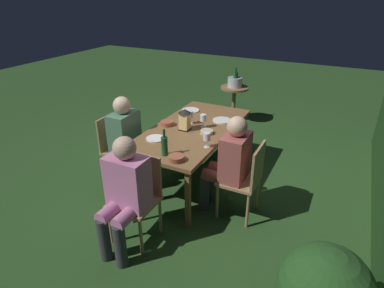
% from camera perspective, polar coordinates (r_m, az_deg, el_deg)
% --- Properties ---
extents(ground_plane, '(16.00, 16.00, 0.00)m').
position_cam_1_polar(ground_plane, '(4.34, 0.00, -6.10)').
color(ground_plane, '#26471E').
extents(dining_table, '(1.85, 0.91, 0.73)m').
position_cam_1_polar(dining_table, '(4.02, 0.00, 2.14)').
color(dining_table, brown).
rests_on(dining_table, ground).
extents(chair_head_far, '(0.40, 0.42, 0.87)m').
position_cam_1_polar(chair_head_far, '(3.24, -9.45, -8.62)').
color(chair_head_far, '#9E7A51').
rests_on(chair_head_far, ground).
extents(person_in_pink, '(0.48, 0.38, 1.15)m').
position_cam_1_polar(person_in_pink, '(3.03, -11.80, -8.08)').
color(person_in_pink, '#C675A3').
rests_on(person_in_pink, ground).
extents(chair_side_right_b, '(0.42, 0.40, 0.87)m').
position_cam_1_polar(chair_side_right_b, '(3.50, 9.40, -5.82)').
color(chair_side_right_b, '#9E7A51').
rests_on(chair_side_right_b, ground).
extents(person_in_rust, '(0.38, 0.47, 1.15)m').
position_cam_1_polar(person_in_rust, '(3.47, 6.52, -2.97)').
color(person_in_rust, '#9E4C47').
rests_on(person_in_rust, ground).
extents(chair_side_left_b, '(0.42, 0.40, 0.87)m').
position_cam_1_polar(chair_side_left_b, '(4.22, -12.91, -0.31)').
color(chair_side_left_b, '#9E7A51').
rests_on(chair_side_left_b, ground).
extents(person_in_green, '(0.38, 0.47, 1.15)m').
position_cam_1_polar(person_in_green, '(4.04, -10.95, 1.06)').
color(person_in_green, '#4C7A5B').
rests_on(person_in_green, ground).
extents(lantern_centerpiece, '(0.15, 0.15, 0.27)m').
position_cam_1_polar(lantern_centerpiece, '(3.90, -1.28, 4.51)').
color(lantern_centerpiece, black).
rests_on(lantern_centerpiece, dining_table).
extents(green_bottle_on_table, '(0.07, 0.07, 0.29)m').
position_cam_1_polar(green_bottle_on_table, '(3.33, -4.84, -0.26)').
color(green_bottle_on_table, '#195128').
rests_on(green_bottle_on_table, dining_table).
extents(wine_glass_a, '(0.08, 0.08, 0.17)m').
position_cam_1_polar(wine_glass_a, '(4.09, -0.34, 5.10)').
color(wine_glass_a, silver).
rests_on(wine_glass_a, dining_table).
extents(wine_glass_b, '(0.08, 0.08, 0.17)m').
position_cam_1_polar(wine_glass_b, '(3.48, 2.61, 1.18)').
color(wine_glass_b, silver).
rests_on(wine_glass_b, dining_table).
extents(wine_glass_c, '(0.08, 0.08, 0.17)m').
position_cam_1_polar(wine_glass_c, '(3.98, 1.98, 4.49)').
color(wine_glass_c, silver).
rests_on(wine_glass_c, dining_table).
extents(plate_a, '(0.24, 0.24, 0.01)m').
position_cam_1_polar(plate_a, '(4.23, 5.30, 4.15)').
color(plate_a, silver).
rests_on(plate_a, dining_table).
extents(plate_b, '(0.21, 0.21, 0.01)m').
position_cam_1_polar(plate_b, '(3.73, -6.43, 0.97)').
color(plate_b, white).
rests_on(plate_b, dining_table).
extents(plate_c, '(0.24, 0.24, 0.01)m').
position_cam_1_polar(plate_c, '(4.57, -0.27, 5.92)').
color(plate_c, white).
rests_on(plate_c, dining_table).
extents(bowl_olives, '(0.15, 0.15, 0.04)m').
position_cam_1_polar(bowl_olives, '(3.85, 2.61, 2.16)').
color(bowl_olives, '#BCAD8E').
rests_on(bowl_olives, dining_table).
extents(bowl_bread, '(0.16, 0.16, 0.05)m').
position_cam_1_polar(bowl_bread, '(3.25, -2.78, -2.46)').
color(bowl_bread, '#9E5138').
rests_on(bowl_bread, dining_table).
extents(bowl_salad, '(0.16, 0.16, 0.06)m').
position_cam_1_polar(bowl_salad, '(4.08, -4.39, 3.67)').
color(bowl_salad, '#9E5138').
rests_on(bowl_salad, dining_table).
extents(side_table, '(0.51, 0.51, 0.67)m').
position_cam_1_polar(side_table, '(6.06, 7.35, 7.83)').
color(side_table, brown).
rests_on(side_table, ground).
extents(ice_bucket, '(0.26, 0.26, 0.34)m').
position_cam_1_polar(ice_bucket, '(5.96, 7.53, 10.82)').
color(ice_bucket, '#B2B7BF').
rests_on(ice_bucket, side_table).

